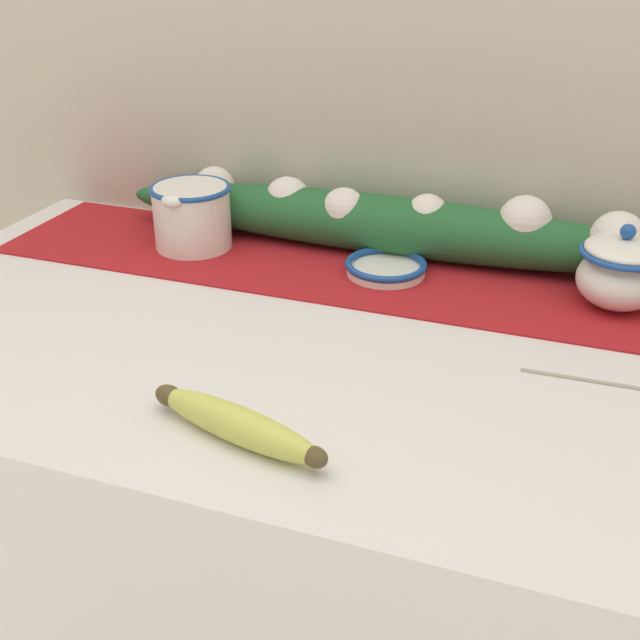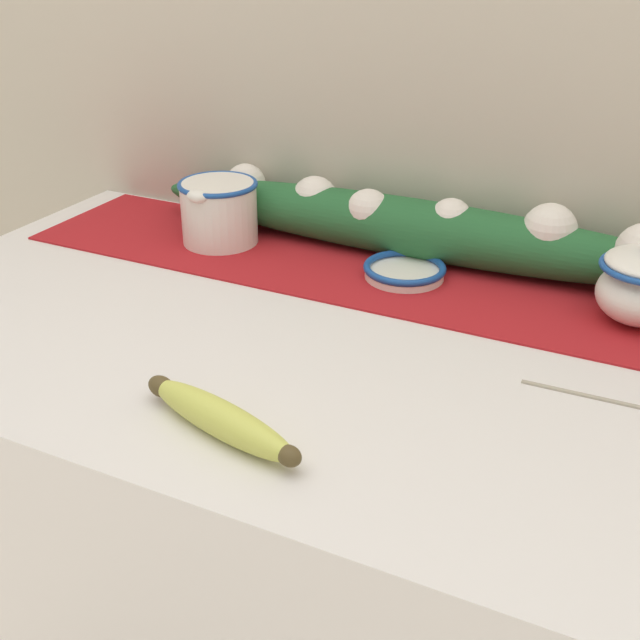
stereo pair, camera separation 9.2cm
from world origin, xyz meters
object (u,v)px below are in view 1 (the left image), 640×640
(cream_pitcher, at_px, (192,214))
(sugar_bowl, at_px, (621,271))
(small_dish, at_px, (386,267))
(banana, at_px, (236,424))

(cream_pitcher, height_order, sugar_bowl, sugar_bowl)
(cream_pitcher, relative_size, sugar_bowl, 1.24)
(small_dish, xyz_separation_m, banana, (-0.03, -0.44, 0.01))
(sugar_bowl, bearing_deg, banana, -128.11)
(cream_pitcher, bearing_deg, banana, -57.59)
(sugar_bowl, relative_size, small_dish, 0.97)
(cream_pitcher, distance_m, small_dish, 0.31)
(cream_pitcher, relative_size, small_dish, 1.21)
(sugar_bowl, bearing_deg, cream_pitcher, 179.93)
(small_dish, bearing_deg, banana, -93.98)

